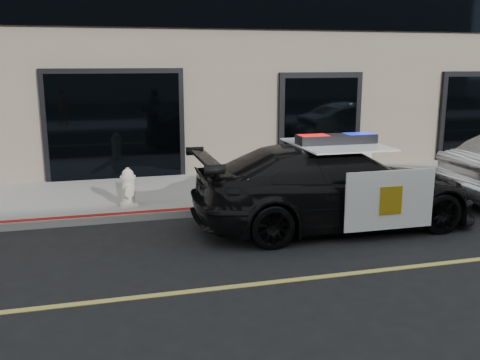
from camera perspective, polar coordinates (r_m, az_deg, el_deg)
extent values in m
plane|color=black|center=(7.48, -2.55, -11.52)|extent=(120.00, 120.00, 0.00)
cube|color=gray|center=(12.37, -7.89, -1.45)|extent=(60.00, 3.50, 0.15)
imported|color=black|center=(10.11, 10.05, -0.63)|extent=(2.25, 5.36, 1.54)
cube|color=white|center=(9.40, 15.70, -2.08)|extent=(1.65, 0.05, 1.03)
cube|color=white|center=(11.31, 10.09, 0.64)|extent=(1.65, 0.05, 1.03)
cube|color=white|center=(9.97, 10.22, 3.77)|extent=(1.56, 1.87, 0.03)
cube|color=gold|center=(9.38, 15.80, -2.13)|extent=(0.41, 0.02, 0.49)
cube|color=black|center=(9.95, 10.24, 4.28)|extent=(1.48, 0.40, 0.18)
cube|color=red|center=(9.77, 7.84, 4.29)|extent=(0.52, 0.34, 0.17)
cube|color=#0C19CC|center=(10.15, 12.56, 4.41)|extent=(0.52, 0.34, 0.17)
cylinder|color=beige|center=(11.13, -11.75, -2.57)|extent=(0.36, 0.36, 0.08)
cylinder|color=beige|center=(11.05, -11.82, -1.11)|extent=(0.26, 0.26, 0.51)
cylinder|color=beige|center=(10.99, -11.88, 0.28)|extent=(0.31, 0.31, 0.06)
sphere|color=beige|center=(10.98, -11.89, 0.59)|extent=(0.23, 0.23, 0.23)
cylinder|color=beige|center=(10.96, -11.92, 1.10)|extent=(0.07, 0.07, 0.07)
cylinder|color=beige|center=(11.21, -11.89, -0.55)|extent=(0.13, 0.12, 0.13)
cylinder|color=beige|center=(10.87, -11.78, -0.95)|extent=(0.13, 0.12, 0.13)
cylinder|color=beige|center=(10.86, -11.75, -1.35)|extent=(0.17, 0.14, 0.17)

